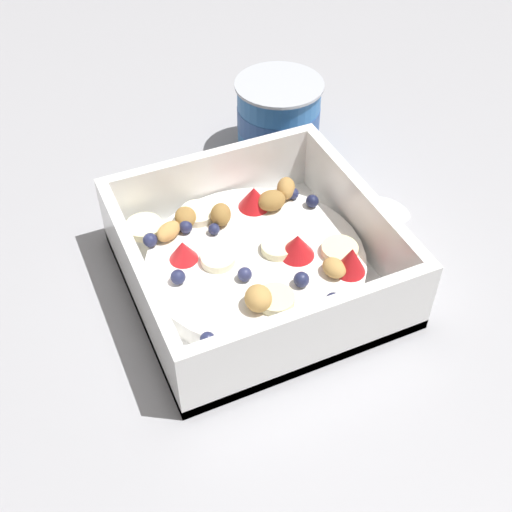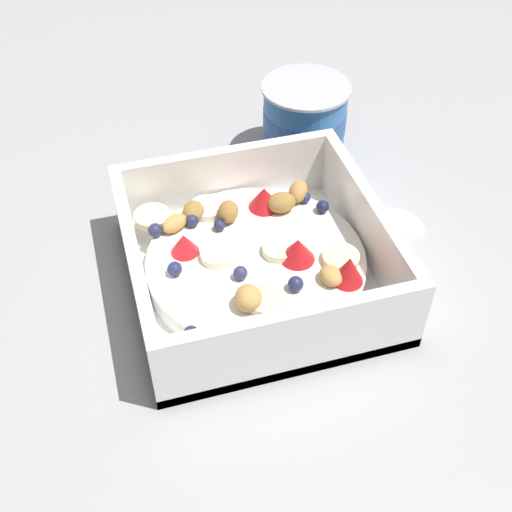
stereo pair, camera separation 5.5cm
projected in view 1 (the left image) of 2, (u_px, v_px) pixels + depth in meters
ground_plane at (273, 268)px, 0.58m from camera, size 2.40×2.40×0.00m
fruit_bowl at (256, 261)px, 0.55m from camera, size 0.21×0.21×0.07m
spoon at (365, 195)px, 0.64m from camera, size 0.09×0.17×0.01m
yogurt_cup at (278, 118)px, 0.67m from camera, size 0.09×0.09×0.08m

